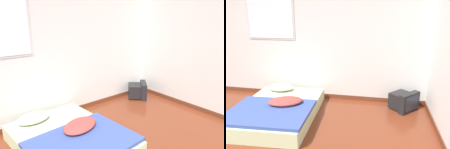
% 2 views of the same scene
% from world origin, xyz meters
% --- Properties ---
extents(wall_back, '(7.66, 0.08, 2.60)m').
position_xyz_m(wall_back, '(-0.01, 3.00, 1.29)').
color(wall_back, silver).
rests_on(wall_back, ground_plane).
extents(mattress_bed, '(1.42, 1.90, 0.38)m').
position_xyz_m(mattress_bed, '(-0.03, 1.90, 0.15)').
color(mattress_bed, beige).
rests_on(mattress_bed, ground_plane).
extents(crt_tv, '(0.59, 0.59, 0.37)m').
position_xyz_m(crt_tv, '(2.18, 2.67, 0.18)').
color(crt_tv, black).
rests_on(crt_tv, ground_plane).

